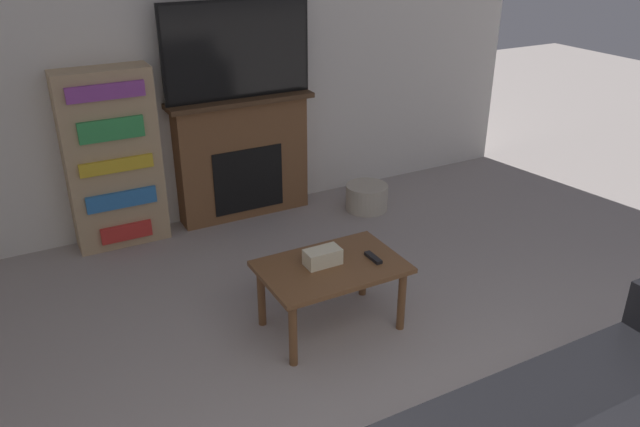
{
  "coord_description": "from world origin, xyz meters",
  "views": [
    {
      "loc": [
        -1.63,
        -0.4,
        2.34
      ],
      "look_at": [
        0.04,
        2.7,
        0.67
      ],
      "focal_mm": 35.0,
      "sensor_mm": 36.0,
      "label": 1
    }
  ],
  "objects_px": {
    "tv": "(238,50)",
    "coffee_table": "(331,274)",
    "bookshelf": "(113,160)",
    "fireplace": "(243,157)",
    "storage_basket": "(367,197)"
  },
  "relations": [
    {
      "from": "tv",
      "to": "coffee_table",
      "type": "xyz_separation_m",
      "value": [
        -0.16,
        -1.8,
        -1.04
      ]
    },
    {
      "from": "tv",
      "to": "bookshelf",
      "type": "xyz_separation_m",
      "value": [
        -1.05,
        -0.0,
        -0.73
      ]
    },
    {
      "from": "coffee_table",
      "to": "bookshelf",
      "type": "distance_m",
      "value": 2.04
    },
    {
      "from": "storage_basket",
      "to": "tv",
      "type": "bearing_deg",
      "value": 157.69
    },
    {
      "from": "tv",
      "to": "bookshelf",
      "type": "bearing_deg",
      "value": -179.87
    },
    {
      "from": "coffee_table",
      "to": "storage_basket",
      "type": "xyz_separation_m",
      "value": [
        1.14,
        1.4,
        -0.27
      ]
    },
    {
      "from": "fireplace",
      "to": "storage_basket",
      "type": "height_order",
      "value": "fireplace"
    },
    {
      "from": "tv",
      "to": "storage_basket",
      "type": "xyz_separation_m",
      "value": [
        0.98,
        -0.4,
        -1.3
      ]
    },
    {
      "from": "coffee_table",
      "to": "bookshelf",
      "type": "xyz_separation_m",
      "value": [
        -0.9,
        1.8,
        0.31
      ]
    },
    {
      "from": "fireplace",
      "to": "bookshelf",
      "type": "distance_m",
      "value": 1.07
    },
    {
      "from": "tv",
      "to": "storage_basket",
      "type": "height_order",
      "value": "tv"
    },
    {
      "from": "tv",
      "to": "bookshelf",
      "type": "relative_size",
      "value": 0.88
    },
    {
      "from": "bookshelf",
      "to": "tv",
      "type": "bearing_deg",
      "value": 0.13
    },
    {
      "from": "bookshelf",
      "to": "storage_basket",
      "type": "xyz_separation_m",
      "value": [
        2.04,
        -0.4,
        -0.58
      ]
    },
    {
      "from": "bookshelf",
      "to": "fireplace",
      "type": "bearing_deg",
      "value": 1.21
    }
  ]
}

